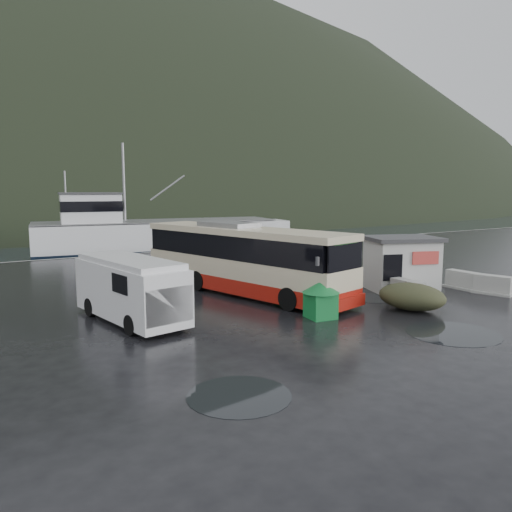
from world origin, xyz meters
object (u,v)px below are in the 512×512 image
coach_bus (243,293)px  white_van (131,321)px  jersey_barrier_a (462,289)px  dome_tent (411,310)px  jersey_barrier_b (407,299)px  jersey_barrier_c (492,294)px  ticket_kiosk (400,290)px  waste_bin_left (320,318)px  fishing_trawler (158,241)px  waste_bin_right (291,302)px

coach_bus → white_van: bearing=-173.9°
jersey_barrier_a → dome_tent: bearing=-163.1°
jersey_barrier_b → jersey_barrier_c: same height
ticket_kiosk → jersey_barrier_a: size_ratio=1.91×
coach_bus → white_van: size_ratio=2.06×
waste_bin_left → jersey_barrier_b: 5.38m
dome_tent → jersey_barrier_c: size_ratio=1.58×
jersey_barrier_b → fishing_trawler: bearing=91.1°
waste_bin_left → jersey_barrier_c: size_ratio=0.82×
waste_bin_right → jersey_barrier_c: 9.82m
waste_bin_right → white_van: bearing=174.8°
ticket_kiosk → fishing_trawler: bearing=114.5°
ticket_kiosk → jersey_barrier_a: bearing=-5.0°
waste_bin_left → fishing_trawler: size_ratio=0.06×
white_van → jersey_barrier_c: white_van is taller
waste_bin_right → dome_tent: bearing=-46.5°
dome_tent → waste_bin_right: bearing=133.5°
fishing_trawler → jersey_barrier_b: bearing=-80.1°
coach_bus → jersey_barrier_b: coach_bus is taller
waste_bin_left → jersey_barrier_c: 9.78m
dome_tent → jersey_barrier_b: 1.93m
white_van → ticket_kiosk: size_ratio=1.72×
waste_bin_left → jersey_barrier_a: (9.62, 0.78, 0.00)m
waste_bin_right → coach_bus: bearing=105.2°
coach_bus → jersey_barrier_c: coach_bus is taller
dome_tent → ticket_kiosk: bearing=48.6°
waste_bin_left → ticket_kiosk: bearing=17.7°
waste_bin_left → jersey_barrier_c: waste_bin_left is taller
dome_tent → ticket_kiosk: size_ratio=0.83×
coach_bus → jersey_barrier_a: coach_bus is taller
white_van → jersey_barrier_a: 16.18m
white_van → jersey_barrier_a: (15.97, -2.58, 0.00)m
coach_bus → waste_bin_left: (0.22, -5.62, 0.00)m
waste_bin_left → ticket_kiosk: 7.07m
ticket_kiosk → fishing_trawler: size_ratio=0.13×
waste_bin_left → waste_bin_right: bearing=78.2°
ticket_kiosk → waste_bin_right: bearing=-164.8°
ticket_kiosk → jersey_barrier_b: ticket_kiosk is taller
jersey_barrier_c → ticket_kiosk: bearing=135.8°
jersey_barrier_b → jersey_barrier_a: bearing=3.9°
coach_bus → jersey_barrier_a: 10.96m
white_van → jersey_barrier_c: size_ratio=3.26×
jersey_barrier_c → waste_bin_left: bearing=175.5°
coach_bus → ticket_kiosk: size_ratio=3.54×
white_van → jersey_barrier_c: 16.62m
coach_bus → waste_bin_right: (0.79, -2.89, 0.00)m
jersey_barrier_a → waste_bin_right: bearing=167.8°
fishing_trawler → coach_bus: bearing=-92.6°
fishing_trawler → waste_bin_right: bearing=-89.9°
waste_bin_left → jersey_barrier_b: waste_bin_left is taller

